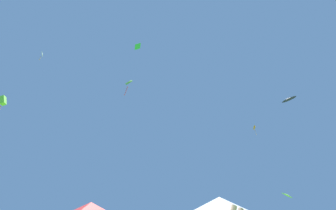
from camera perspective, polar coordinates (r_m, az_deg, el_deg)
name	(u,v)px	position (r m, az deg, el deg)	size (l,w,h in m)	color
canopy_tent_white	(220,207)	(13.77, 14.07, -25.75)	(3.57, 3.57, 3.82)	#9E9EA3
kite_lime_box	(2,101)	(24.97, -38.92, 0.90)	(0.77, 0.58, 2.30)	#75D138
kite_black_delta	(288,99)	(16.84, 30.17, 1.47)	(1.34, 1.35, 0.47)	black
kite_green_diamond	(137,46)	(26.01, -8.57, 15.73)	(0.95, 0.94, 0.41)	green
kite_lime_diamond	(127,83)	(20.94, -11.12, 6.03)	(0.80, 0.74, 1.96)	#75D138
kite_white_delta	(42,54)	(27.49, -31.53, 11.94)	(0.63, 0.75, 1.39)	white
kite_orange_delta	(253,128)	(39.94, 22.50, -5.86)	(0.90, 0.97, 1.76)	orange
kite_lime_delta	(286,195)	(30.64, 29.82, -20.75)	(1.56, 1.60, 0.78)	#75D138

